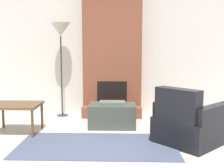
{
  "coord_description": "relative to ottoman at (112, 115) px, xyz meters",
  "views": [
    {
      "loc": [
        0.19,
        -2.99,
        1.41
      ],
      "look_at": [
        0.0,
        2.76,
        0.67
      ],
      "focal_mm": 45.0,
      "sensor_mm": 36.0,
      "label": 1
    }
  ],
  "objects": [
    {
      "name": "side_table",
      "position": [
        -1.58,
        -0.4,
        0.22
      ],
      "size": [
        0.78,
        0.62,
        0.49
      ],
      "color": "brown",
      "rests_on": "ground_plane"
    },
    {
      "name": "floor_lamp_left",
      "position": [
        -1.08,
        0.82,
        1.5
      ],
      "size": [
        0.39,
        0.39,
        1.92
      ],
      "color": "#333333",
      "rests_on": "ground_plane"
    },
    {
      "name": "area_rug",
      "position": [
        -0.19,
        -1.0,
        -0.21
      ],
      "size": [
        2.29,
        1.15,
        0.01
      ],
      "primitive_type": "cube",
      "color": "#4C5670",
      "rests_on": "ground_plane"
    },
    {
      "name": "fireplace",
      "position": [
        -0.03,
        1.0,
        1.01
      ],
      "size": [
        1.22,
        0.64,
        2.6
      ],
      "color": "brown",
      "rests_on": "ground_plane"
    },
    {
      "name": "wall_back",
      "position": [
        -0.03,
        1.24,
        1.08
      ],
      "size": [
        7.58,
        0.06,
        2.6
      ],
      "primitive_type": "cube",
      "color": "silver",
      "rests_on": "ground_plane"
    },
    {
      "name": "ottoman",
      "position": [
        0.0,
        0.0,
        0.0
      ],
      "size": [
        0.83,
        0.51,
        0.47
      ],
      "color": "#474C42",
      "rests_on": "ground_plane"
    },
    {
      "name": "armchair",
      "position": [
        1.19,
        -0.79,
        0.05
      ],
      "size": [
        1.3,
        1.3,
        0.85
      ],
      "rotation": [
        0.0,
        0.0,
        2.34
      ],
      "color": "black",
      "rests_on": "ground_plane"
    }
  ]
}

